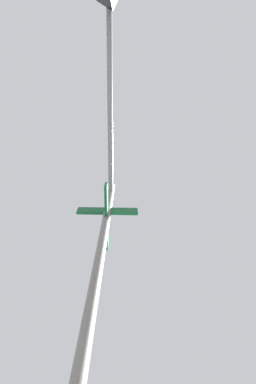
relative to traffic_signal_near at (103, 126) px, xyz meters
The scene contains 1 object.
traffic_signal_near is the anchor object (origin of this frame).
Camera 1 is at (-6.20, -5.03, 0.90)m, focal length 23.66 mm.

